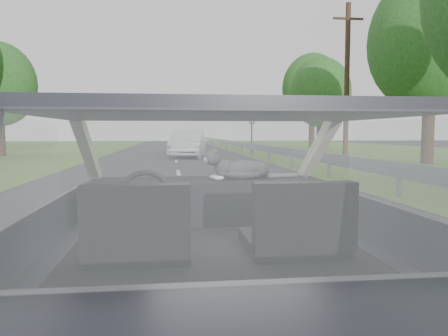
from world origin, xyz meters
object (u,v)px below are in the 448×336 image
object	(u,v)px
subject_car	(214,239)
highway_sign	(252,134)
cat	(243,168)
other_car	(188,143)
utility_pole	(347,82)

from	to	relation	value
subject_car	highway_sign	bearing A→B (deg)	78.96
cat	other_car	size ratio (longest dim) A/B	0.11
cat	other_car	xyz separation A→B (m)	(0.41, 20.53, -0.32)
subject_car	other_car	world-z (taller)	other_car
cat	other_car	distance (m)	20.54
subject_car	utility_pole	bearing A→B (deg)	65.53
other_car	utility_pole	bearing A→B (deg)	-9.60
subject_car	cat	size ratio (longest dim) A/B	7.84
other_car	highway_sign	bearing A→B (deg)	45.12
subject_car	utility_pole	size ratio (longest dim) A/B	0.52
utility_pole	highway_sign	bearing A→B (deg)	124.20
subject_car	highway_sign	distance (m)	24.68
subject_car	other_car	bearing A→B (deg)	88.18
utility_pole	cat	bearing A→B (deg)	-114.50
cat	highway_sign	distance (m)	24.02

